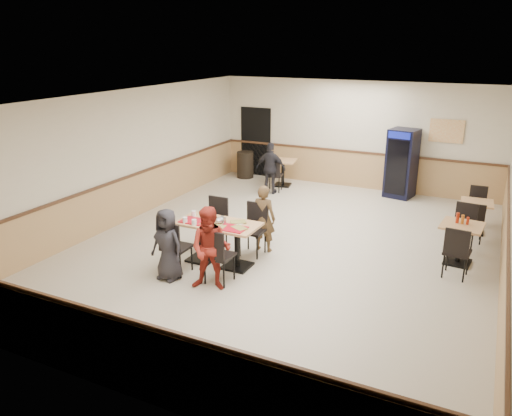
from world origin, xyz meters
The scene contains 20 objects.
ground centered at (0.00, 0.00, 0.00)m, with size 10.00×10.00×0.00m, color beige.
room_shell centered at (1.78, 2.55, 0.58)m, with size 10.00×10.00×10.00m.
main_table centered at (-0.84, -1.28, 0.55)m, with size 1.54×0.78×0.82m.
main_chairs centered at (-0.89, -1.28, 0.52)m, with size 1.37×1.81×1.04m.
diner_woman_left centered at (-1.33, -2.21, 0.65)m, with size 0.63×0.41×1.30m, color black.
diner_woman_right centered at (-0.45, -2.21, 0.73)m, with size 0.71×0.55×1.45m, color maroon.
diner_man_opposite centered at (-0.35, -0.34, 0.68)m, with size 0.50×0.33×1.36m, color brown.
lone_diner centered at (-1.85, 3.34, 0.71)m, with size 0.83×0.35×1.42m, color black.
tabletop_clutter centered at (-0.85, -1.38, 0.85)m, with size 1.35×0.68×0.12m.
side_table_near centered at (3.23, 0.70, 0.52)m, with size 0.79×0.79×0.78m.
side_table_near_chair_south centered at (3.23, 0.08, 0.49)m, with size 0.46×0.46×0.99m, color black, non-canonical shape.
side_table_near_chair_north centered at (3.23, 1.33, 0.49)m, with size 0.46×0.46×0.99m, color black, non-canonical shape.
side_table_far centered at (3.40, 2.57, 0.47)m, with size 0.69×0.69×0.71m.
side_table_far_chair_south centered at (3.40, 2.00, 0.45)m, with size 0.42×0.42×0.90m, color black, non-canonical shape.
side_table_far_chair_north centered at (3.40, 3.14, 0.45)m, with size 0.42×0.42×0.90m, color black, non-canonical shape.
condiment_caddy centered at (3.20, 0.75, 0.87)m, with size 0.23×0.06×0.20m.
back_table centered at (-1.85, 4.20, 0.51)m, with size 0.83×0.83×0.76m.
back_table_chair_lone centered at (-1.85, 3.59, 0.48)m, with size 0.45×0.45×0.96m, color black, non-canonical shape.
pepsi_cooler centered at (1.41, 4.59, 0.92)m, with size 0.81×0.81×1.83m.
trash_bin centered at (-3.25, 4.55, 0.40)m, with size 0.51×0.51×0.80m, color black.
Camera 1 is at (3.56, -8.76, 4.01)m, focal length 35.00 mm.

